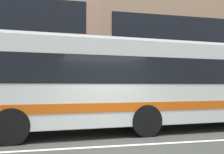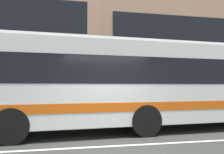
% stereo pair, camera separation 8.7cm
% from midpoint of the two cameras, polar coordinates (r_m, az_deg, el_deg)
% --- Properties ---
extents(ground_plane, '(160.00, 160.00, 0.00)m').
position_cam_midpoint_polar(ground_plane, '(7.06, 1.10, -15.04)').
color(ground_plane, '#373935').
extents(lane_centre_line, '(60.00, 0.16, 0.01)m').
position_cam_midpoint_polar(lane_centre_line, '(7.06, 1.10, -15.01)').
color(lane_centre_line, silver).
rests_on(lane_centre_line, ground_plane).
extents(hedge_row_far, '(15.58, 1.10, 0.71)m').
position_cam_midpoint_polar(hedge_row_far, '(13.10, 3.72, -7.45)').
color(hedge_row_far, '#205628').
rests_on(hedge_row_far, ground_plane).
extents(apartment_block_right, '(20.39, 10.85, 9.55)m').
position_cam_midpoint_polar(apartment_block_right, '(25.50, 18.46, 5.21)').
color(apartment_block_right, tan).
rests_on(apartment_block_right, ground_plane).
extents(transit_bus, '(11.53, 3.34, 3.14)m').
position_cam_midpoint_polar(transit_bus, '(9.60, 8.63, -1.15)').
color(transit_bus, white).
rests_on(transit_bus, ground_plane).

